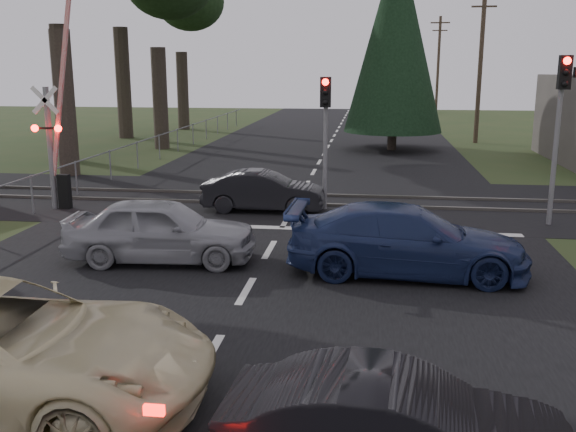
% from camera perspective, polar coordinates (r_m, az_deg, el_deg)
% --- Properties ---
extents(ground, '(120.00, 120.00, 0.00)m').
position_cam_1_polar(ground, '(10.29, -7.04, -12.29)').
color(ground, '#2A3D1B').
rests_on(ground, ground).
extents(road, '(14.00, 100.00, 0.01)m').
position_cam_1_polar(road, '(19.63, 0.18, 0.21)').
color(road, black).
rests_on(road, ground).
extents(rail_corridor, '(120.00, 8.00, 0.01)m').
position_cam_1_polar(rail_corridor, '(21.57, 0.85, 1.39)').
color(rail_corridor, black).
rests_on(rail_corridor, ground).
extents(stop_line, '(13.00, 0.35, 0.00)m').
position_cam_1_polar(stop_line, '(17.90, -0.55, -1.05)').
color(stop_line, silver).
rests_on(stop_line, ground).
extents(rail_near, '(120.00, 0.12, 0.10)m').
position_cam_1_polar(rail_near, '(20.79, 0.60, 1.07)').
color(rail_near, '#59544C').
rests_on(rail_near, ground).
extents(rail_far, '(120.00, 0.12, 0.10)m').
position_cam_1_polar(rail_far, '(22.34, 1.08, 1.92)').
color(rail_far, '#59544C').
rests_on(rail_far, ground).
extents(crossing_signal, '(1.62, 0.38, 6.96)m').
position_cam_1_polar(crossing_signal, '(21.25, -19.86, 6.04)').
color(crossing_signal, slate).
rests_on(crossing_signal, ground).
extents(traffic_signal_right, '(0.68, 0.48, 4.70)m').
position_cam_1_polar(traffic_signal_right, '(19.19, 23.22, 8.85)').
color(traffic_signal_right, slate).
rests_on(traffic_signal_right, ground).
extents(traffic_signal_center, '(0.32, 0.48, 4.10)m').
position_cam_1_polar(traffic_signal_center, '(19.78, 3.34, 8.50)').
color(traffic_signal_center, slate).
rests_on(traffic_signal_center, ground).
extents(utility_pole_mid, '(1.80, 0.26, 9.00)m').
position_cam_1_polar(utility_pole_mid, '(39.46, 16.75, 13.09)').
color(utility_pole_mid, '#4C3D2D').
rests_on(utility_pole_mid, ground).
extents(utility_pole_far, '(1.80, 0.26, 9.00)m').
position_cam_1_polar(utility_pole_far, '(64.27, 13.21, 13.11)').
color(utility_pole_far, '#4C3D2D').
rests_on(utility_pole_far, ground).
extents(conifer_tree, '(5.20, 5.20, 11.00)m').
position_cam_1_polar(conifer_tree, '(35.04, 9.55, 15.58)').
color(conifer_tree, '#473D33').
rests_on(conifer_tree, ground).
extents(fence_left, '(0.10, 36.00, 1.20)m').
position_cam_1_polar(fence_left, '(33.39, -10.50, 5.36)').
color(fence_left, slate).
rests_on(fence_left, ground).
extents(dark_hatchback, '(3.88, 1.60, 1.25)m').
position_cam_1_polar(dark_hatchback, '(7.27, 9.64, -18.37)').
color(dark_hatchback, black).
rests_on(dark_hatchback, ground).
extents(silver_car, '(4.46, 2.05, 1.48)m').
position_cam_1_polar(silver_car, '(15.00, -11.21, -1.24)').
color(silver_car, gray).
rests_on(silver_car, ground).
extents(blue_sedan, '(5.21, 2.25, 1.49)m').
position_cam_1_polar(blue_sedan, '(14.05, 10.52, -2.16)').
color(blue_sedan, '#1A264F').
rests_on(blue_sedan, ground).
extents(dark_car_far, '(3.78, 1.33, 1.24)m').
position_cam_1_polar(dark_car_far, '(19.91, -2.16, 2.19)').
color(dark_car_far, black).
rests_on(dark_car_far, ground).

